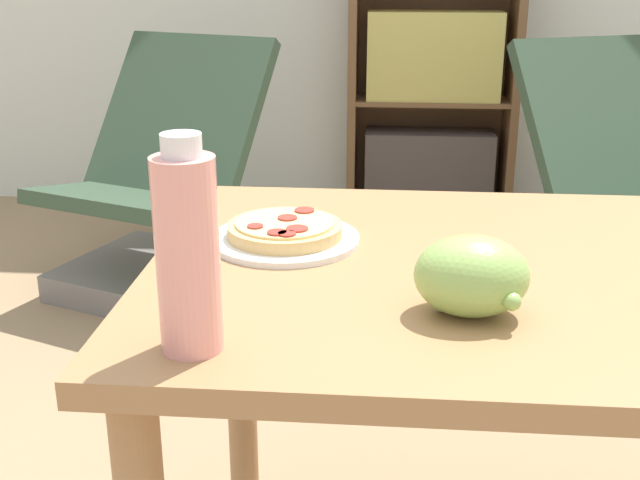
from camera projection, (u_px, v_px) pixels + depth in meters
The scene contains 7 objects.
dining_table at pixel (522, 335), 1.20m from camera, with size 1.10×0.76×0.73m.
pizza_on_plate at pixel (285, 233), 1.25m from camera, with size 0.23×0.23×0.04m.
grape_bunch at pixel (473, 276), 0.99m from camera, with size 0.14×0.11×0.10m.
drink_bottle at pixel (187, 252), 0.88m from camera, with size 0.07×0.07×0.25m.
lounge_chair_near at pixel (159, 211), 2.88m from camera, with size 0.83×0.93×0.88m.
lounge_chair_far at pixel (628, 220), 2.78m from camera, with size 0.84×0.94×0.88m.
bookshelf at pixel (434, 51), 3.50m from camera, with size 0.74×0.29×1.61m.
Camera 1 is at (-0.11, -1.15, 1.16)m, focal length 45.00 mm.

